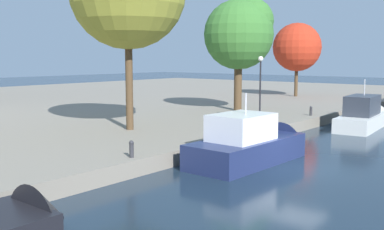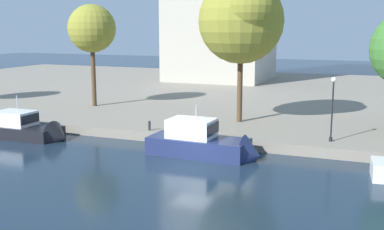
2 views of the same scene
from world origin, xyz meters
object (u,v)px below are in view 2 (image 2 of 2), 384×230
(motor_yacht_2, at_px, (206,146))
(lamp_post, at_px, (332,104))
(mooring_bollard_2, at_px, (149,125))
(motor_yacht_1, at_px, (27,131))
(tree_2, at_px, (90,28))
(tree_4, at_px, (242,17))

(motor_yacht_2, bearing_deg, lamp_post, 30.12)
(mooring_bollard_2, relative_size, lamp_post, 0.17)
(motor_yacht_1, distance_m, tree_2, 14.87)
(motor_yacht_1, height_order, tree_2, tree_2)
(tree_2, xyz_separation_m, tree_4, (17.25, -2.97, 1.00))
(tree_4, bearing_deg, tree_2, 170.25)
(motor_yacht_1, xyz_separation_m, lamp_post, (24.09, 4.63, 3.03))
(motor_yacht_1, relative_size, tree_4, 0.64)
(motor_yacht_2, xyz_separation_m, lamp_post, (8.23, 4.49, 2.88))
(tree_2, bearing_deg, tree_4, -9.75)
(motor_yacht_1, distance_m, motor_yacht_2, 15.87)
(mooring_bollard_2, bearing_deg, motor_yacht_1, -162.54)
(mooring_bollard_2, distance_m, tree_4, 12.21)
(motor_yacht_2, xyz_separation_m, tree_2, (-17.28, 12.02, 8.29))
(mooring_bollard_2, relative_size, tree_2, 0.08)
(lamp_post, bearing_deg, tree_4, 151.06)
(motor_yacht_1, height_order, lamp_post, lamp_post)
(mooring_bollard_2, height_order, tree_2, tree_2)
(lamp_post, bearing_deg, motor_yacht_2, -151.36)
(tree_2, height_order, tree_4, tree_4)
(motor_yacht_1, height_order, motor_yacht_2, motor_yacht_2)
(mooring_bollard_2, distance_m, tree_2, 16.42)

